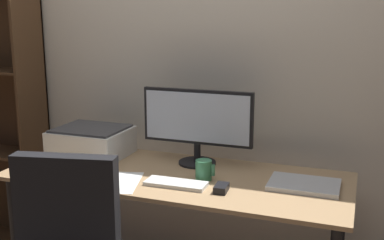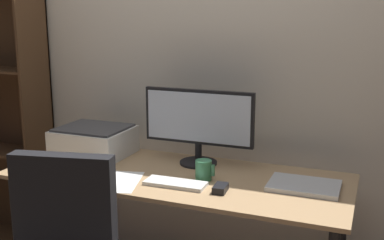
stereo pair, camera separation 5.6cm
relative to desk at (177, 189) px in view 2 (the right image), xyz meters
The scene contains 9 objects.
back_wall 0.82m from the desk, 90.00° to the left, with size 6.40×0.10×2.60m, color beige.
desk is the anchor object (origin of this frame).
monitor 0.37m from the desk, 78.26° to the left, with size 0.60×0.20×0.40m.
keyboard 0.18m from the desk, 68.30° to the right, with size 0.29×0.11×0.02m, color silver.
mouse 0.33m from the desk, 28.01° to the right, with size 0.06×0.10×0.03m, color black.
coffee_mug 0.21m from the desk, 10.24° to the right, with size 0.10×0.08×0.10m.
laptop 0.63m from the desk, ahead, with size 0.32×0.23×0.02m, color #B7BABC.
printer 0.61m from the desk, 166.36° to the left, with size 0.40×0.34×0.16m.
paper_sheet 0.31m from the desk, 136.87° to the right, with size 0.21×0.30×0.00m, color white.
Camera 2 is at (0.90, -2.06, 1.52)m, focal length 44.17 mm.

